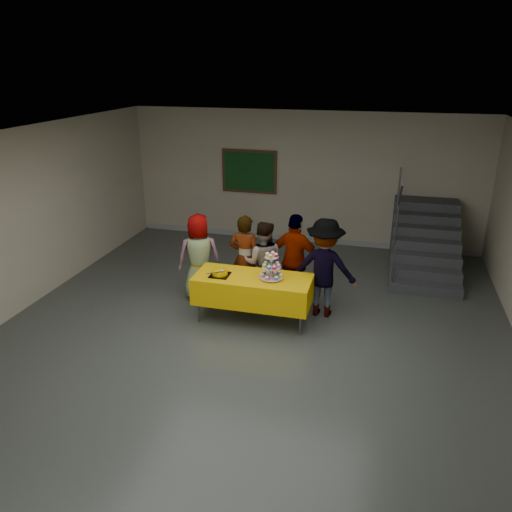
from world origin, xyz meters
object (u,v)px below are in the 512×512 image
at_px(schoolchild_b, 245,258).
at_px(staircase, 424,243).
at_px(bear_cake, 220,272).
at_px(schoolchild_a, 199,257).
at_px(schoolchild_c, 263,263).
at_px(noticeboard, 249,172).
at_px(bake_table, 253,289).
at_px(cupcake_stand, 271,268).
at_px(schoolchild_e, 324,268).
at_px(schoolchild_d, 295,260).

xyz_separation_m(schoolchild_b, staircase, (3.12, 2.45, -0.29)).
relative_size(bear_cake, schoolchild_a, 0.23).
height_order(schoolchild_c, noticeboard, noticeboard).
distance_m(bake_table, schoolchild_a, 1.30).
distance_m(bake_table, schoolchild_c, 0.72).
distance_m(schoolchild_a, schoolchild_c, 1.14).
xyz_separation_m(cupcake_stand, schoolchild_a, (-1.44, 0.60, -0.18)).
relative_size(schoolchild_b, schoolchild_c, 1.06).
distance_m(schoolchild_e, staircase, 3.17).
height_order(cupcake_stand, schoolchild_b, schoolchild_b).
bearing_deg(schoolchild_d, schoolchild_a, 17.54).
bearing_deg(cupcake_stand, schoolchild_c, 114.06).
relative_size(bear_cake, schoolchild_b, 0.23).
height_order(bake_table, staircase, staircase).
bearing_deg(schoolchild_b, schoolchild_c, -177.06).
bearing_deg(noticeboard, cupcake_stand, -69.84).
relative_size(schoolchild_a, schoolchild_b, 0.99).
xyz_separation_m(schoolchild_d, staircase, (2.25, 2.38, -0.33)).
xyz_separation_m(schoolchild_b, schoolchild_c, (0.32, -0.01, -0.04)).
relative_size(schoolchild_a, schoolchild_e, 0.92).
height_order(bake_table, schoolchild_d, schoolchild_d).
height_order(schoolchild_b, schoolchild_c, schoolchild_b).
bearing_deg(cupcake_stand, noticeboard, 110.16).
xyz_separation_m(cupcake_stand, bear_cake, (-0.83, -0.08, -0.12)).
xyz_separation_m(schoolchild_a, schoolchild_e, (2.21, -0.10, 0.06)).
height_order(bear_cake, staircase, staircase).
relative_size(bear_cake, schoolchild_c, 0.24).
bearing_deg(schoolchild_a, staircase, -169.23).
bearing_deg(cupcake_stand, bake_table, 179.56).
distance_m(bake_table, schoolchild_d, 0.97).
height_order(schoolchild_a, staircase, staircase).
bearing_deg(staircase, noticeboard, 168.05).
relative_size(bear_cake, schoolchild_d, 0.22).
distance_m(bear_cake, staircase, 4.64).
xyz_separation_m(bear_cake, noticeboard, (-0.63, 4.07, 0.77)).
distance_m(schoolchild_b, noticeboard, 3.48).
bearing_deg(schoolchild_d, schoolchild_c, 19.33).
bearing_deg(noticeboard, schoolchild_c, -70.69).
bearing_deg(bake_table, bear_cake, -170.74).
distance_m(schoolchild_d, schoolchild_e, 0.59).
distance_m(schoolchild_a, schoolchild_b, 0.82).
xyz_separation_m(schoolchild_a, staircase, (3.93, 2.55, -0.28)).
distance_m(bake_table, bear_cake, 0.60).
bearing_deg(schoolchild_d, noticeboard, -50.07).
xyz_separation_m(bake_table, cupcake_stand, (0.30, -0.00, 0.39)).
distance_m(schoolchild_b, schoolchild_c, 0.33).
relative_size(cupcake_stand, schoolchild_e, 0.27).
xyz_separation_m(schoolchild_c, noticeboard, (-1.15, 3.29, 0.86)).
distance_m(bear_cake, noticeboard, 4.19).
xyz_separation_m(schoolchild_b, schoolchild_e, (1.40, -0.19, 0.05)).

